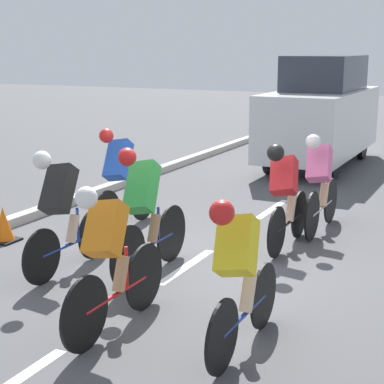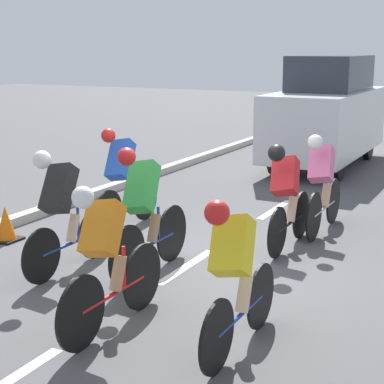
# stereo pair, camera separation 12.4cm
# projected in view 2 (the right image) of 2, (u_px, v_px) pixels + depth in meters

# --- Properties ---
(ground_plane) EXTENTS (60.00, 60.00, 0.00)m
(ground_plane) POSITION_uv_depth(u_px,v_px,m) (197.00, 260.00, 8.14)
(ground_plane) COLOR #4C4C4F
(lane_stripe_mid) EXTENTS (0.12, 1.40, 0.01)m
(lane_stripe_mid) POSITION_uv_depth(u_px,v_px,m) (187.00, 266.00, 7.90)
(lane_stripe_mid) COLOR white
(lane_stripe_mid) RESTS_ON ground
(lane_stripe_far) EXTENTS (0.12, 1.40, 0.01)m
(lane_stripe_far) POSITION_uv_depth(u_px,v_px,m) (275.00, 209.00, 10.68)
(lane_stripe_far) COLOR white
(lane_stripe_far) RESTS_ON ground
(cyclist_yellow) EXTENTS (0.41, 1.64, 1.43)m
(cyclist_yellow) POSITION_uv_depth(u_px,v_px,m) (234.00, 271.00, 5.53)
(cyclist_yellow) COLOR black
(cyclist_yellow) RESTS_ON ground
(cyclist_pink) EXTENTS (0.40, 1.73, 1.46)m
(cyclist_pink) POSITION_uv_depth(u_px,v_px,m) (322.00, 182.00, 9.18)
(cyclist_pink) COLOR black
(cyclist_pink) RESTS_ON ground
(cyclist_blue) EXTENTS (0.41, 1.68, 1.52)m
(cyclist_blue) POSITION_uv_depth(u_px,v_px,m) (122.00, 176.00, 9.39)
(cyclist_blue) COLOR black
(cyclist_blue) RESTS_ON ground
(cyclist_red) EXTENTS (0.42, 1.65, 1.44)m
(cyclist_red) POSITION_uv_depth(u_px,v_px,m) (286.00, 193.00, 8.44)
(cyclist_red) COLOR black
(cyclist_red) RESTS_ON ground
(cyclist_green) EXTENTS (0.42, 1.75, 1.55)m
(cyclist_green) POSITION_uv_depth(u_px,v_px,m) (145.00, 209.00, 7.45)
(cyclist_green) COLOR black
(cyclist_green) RESTS_ON ground
(cyclist_black) EXTENTS (0.40, 1.68, 1.50)m
(cyclist_black) POSITION_uv_depth(u_px,v_px,m) (62.00, 208.00, 7.56)
(cyclist_black) COLOR black
(cyclist_black) RESTS_ON ground
(cyclist_orange) EXTENTS (0.40, 1.73, 1.45)m
(cyclist_orange) POSITION_uv_depth(u_px,v_px,m) (106.00, 256.00, 5.97)
(cyclist_orange) COLOR black
(cyclist_orange) RESTS_ON ground
(support_car) EXTENTS (1.70, 4.49, 2.46)m
(support_car) POSITION_uv_depth(u_px,v_px,m) (327.00, 113.00, 14.31)
(support_car) COLOR black
(support_car) RESTS_ON ground
(traffic_cone) EXTENTS (0.36, 0.36, 0.49)m
(traffic_cone) POSITION_uv_depth(u_px,v_px,m) (6.00, 224.00, 8.92)
(traffic_cone) COLOR black
(traffic_cone) RESTS_ON ground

